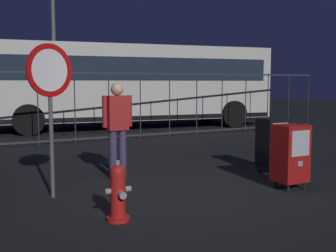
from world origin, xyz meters
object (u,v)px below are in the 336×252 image
object	(u,v)px
fire_hydrant	(118,193)
newspaper_box_secondary	(272,142)
stop_sign	(50,88)
pedestrian	(117,125)
bus_near	(130,82)
newspaper_box_primary	(290,153)
street_light_near_left	(53,16)

from	to	relation	value
fire_hydrant	newspaper_box_secondary	size ratio (longest dim) A/B	0.73
newspaper_box_secondary	stop_sign	world-z (taller)	stop_sign
newspaper_box_secondary	stop_sign	bearing A→B (deg)	177.15
fire_hydrant	pedestrian	xyz separation A→B (m)	(0.87, 2.18, 0.60)
stop_sign	bus_near	bearing A→B (deg)	59.86
newspaper_box_secondary	bus_near	world-z (taller)	bus_near
newspaper_box_primary	pedestrian	distance (m)	2.95
bus_near	street_light_near_left	xyz separation A→B (m)	(-2.68, 0.49, 2.25)
street_light_near_left	stop_sign	bearing A→B (deg)	-103.87
bus_near	street_light_near_left	world-z (taller)	street_light_near_left
newspaper_box_primary	stop_sign	world-z (taller)	stop_sign
fire_hydrant	bus_near	bearing A→B (deg)	65.76
newspaper_box_primary	pedestrian	bearing A→B (deg)	136.28
pedestrian	bus_near	size ratio (longest dim) A/B	0.16
newspaper_box_primary	stop_sign	bearing A→B (deg)	159.70
stop_sign	newspaper_box_primary	bearing A→B (deg)	-20.30
fire_hydrant	newspaper_box_primary	xyz separation A→B (m)	(2.98, 0.16, 0.22)
newspaper_box_primary	street_light_near_left	xyz separation A→B (m)	(-1.24, 10.13, 3.39)
bus_near	street_light_near_left	distance (m)	3.53
pedestrian	bus_near	distance (m)	8.45
stop_sign	street_light_near_left	size ratio (longest dim) A/B	0.33
pedestrian	newspaper_box_primary	bearing A→B (deg)	-43.72
pedestrian	newspaper_box_secondary	bearing A→B (deg)	-19.38
pedestrian	street_light_near_left	bearing A→B (deg)	83.86
newspaper_box_secondary	pedestrian	bearing A→B (deg)	160.62
stop_sign	pedestrian	bearing A→B (deg)	29.73
bus_near	fire_hydrant	bearing A→B (deg)	-105.71
fire_hydrant	bus_near	xyz separation A→B (m)	(4.42, 9.81, 1.36)
pedestrian	street_light_near_left	size ratio (longest dim) A/B	0.25
newspaper_box_secondary	fire_hydrant	bearing A→B (deg)	-160.96
pedestrian	stop_sign	bearing A→B (deg)	-150.27
stop_sign	bus_near	xyz separation A→B (m)	(4.87, 8.38, 0.11)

